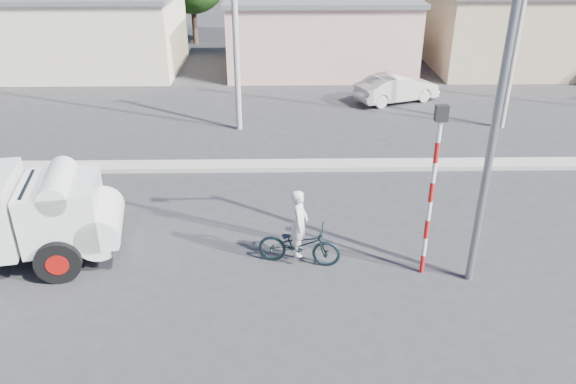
{
  "coord_description": "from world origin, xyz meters",
  "views": [
    {
      "loc": [
        -0.37,
        -10.16,
        8.12
      ],
      "look_at": [
        -0.12,
        3.46,
        1.3
      ],
      "focal_mm": 35.0,
      "sensor_mm": 36.0,
      "label": 1
    }
  ],
  "objects_px": {
    "car_cream": "(397,88)",
    "streetlight": "(495,81)",
    "traffic_pole": "(433,179)",
    "bicycle": "(299,244)",
    "cyclist": "(299,233)"
  },
  "relations": [
    {
      "from": "cyclist",
      "to": "car_cream",
      "type": "relative_size",
      "value": 0.44
    },
    {
      "from": "bicycle",
      "to": "cyclist",
      "type": "bearing_deg",
      "value": 0.0
    },
    {
      "from": "bicycle",
      "to": "streetlight",
      "type": "xyz_separation_m",
      "value": [
        4.0,
        -0.78,
        4.41
      ]
    },
    {
      "from": "bicycle",
      "to": "streetlight",
      "type": "bearing_deg",
      "value": -89.71
    },
    {
      "from": "car_cream",
      "to": "streetlight",
      "type": "relative_size",
      "value": 0.44
    },
    {
      "from": "cyclist",
      "to": "streetlight",
      "type": "relative_size",
      "value": 0.2
    },
    {
      "from": "bicycle",
      "to": "car_cream",
      "type": "distance_m",
      "value": 14.58
    },
    {
      "from": "streetlight",
      "to": "traffic_pole",
      "type": "bearing_deg",
      "value": 162.27
    },
    {
      "from": "car_cream",
      "to": "streetlight",
      "type": "bearing_deg",
      "value": 153.26
    },
    {
      "from": "bicycle",
      "to": "car_cream",
      "type": "relative_size",
      "value": 0.53
    },
    {
      "from": "car_cream",
      "to": "traffic_pole",
      "type": "relative_size",
      "value": 0.92
    },
    {
      "from": "bicycle",
      "to": "cyclist",
      "type": "distance_m",
      "value": 0.33
    },
    {
      "from": "car_cream",
      "to": "traffic_pole",
      "type": "bearing_deg",
      "value": 149.41
    },
    {
      "from": "cyclist",
      "to": "streetlight",
      "type": "bearing_deg",
      "value": -89.71
    },
    {
      "from": "cyclist",
      "to": "streetlight",
      "type": "distance_m",
      "value": 5.77
    }
  ]
}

